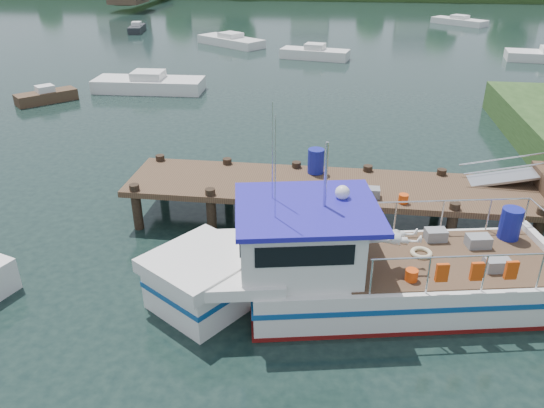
# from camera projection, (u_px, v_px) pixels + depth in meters

# --- Properties ---
(ground_plane) EXTENTS (160.00, 160.00, 0.00)m
(ground_plane) POSITION_uv_depth(u_px,v_px,m) (307.00, 220.00, 18.20)
(ground_plane) COLOR black
(dock) EXTENTS (16.60, 3.00, 4.78)m
(dock) POSITION_uv_depth(u_px,v_px,m) (518.00, 170.00, 16.43)
(dock) COLOR #483322
(dock) RESTS_ON ground
(lobster_boat) EXTENTS (11.14, 4.98, 5.32)m
(lobster_boat) POSITION_uv_depth(u_px,v_px,m) (350.00, 269.00, 13.77)
(lobster_boat) COLOR silver
(lobster_boat) RESTS_ON ground
(moored_rowboat) EXTENTS (3.18, 3.28, 0.99)m
(moored_rowboat) POSITION_uv_depth(u_px,v_px,m) (46.00, 96.00, 31.21)
(moored_rowboat) COLOR #483322
(moored_rowboat) RESTS_ON ground
(moored_far) EXTENTS (6.00, 5.46, 1.03)m
(moored_far) POSITION_uv_depth(u_px,v_px,m) (459.00, 21.00, 59.62)
(moored_far) COLOR silver
(moored_far) RESTS_ON ground
(moored_a) EXTENTS (6.90, 2.58, 1.25)m
(moored_a) POSITION_uv_depth(u_px,v_px,m) (149.00, 84.00, 33.44)
(moored_a) COLOR silver
(moored_a) RESTS_ON ground
(moored_b) EXTENTS (5.66, 2.88, 1.19)m
(moored_b) POSITION_uv_depth(u_px,v_px,m) (315.00, 53.00, 42.54)
(moored_b) COLOR silver
(moored_b) RESTS_ON ground
(moored_d) EXTENTS (6.73, 5.67, 1.13)m
(moored_d) POSITION_uv_depth(u_px,v_px,m) (231.00, 41.00, 47.90)
(moored_d) COLOR silver
(moored_d) RESTS_ON ground
(moored_e) EXTENTS (1.92, 3.90, 1.03)m
(moored_e) POSITION_uv_depth(u_px,v_px,m) (137.00, 28.00, 54.83)
(moored_e) COLOR black
(moored_e) RESTS_ON ground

